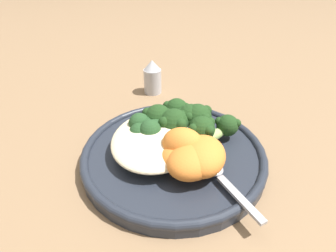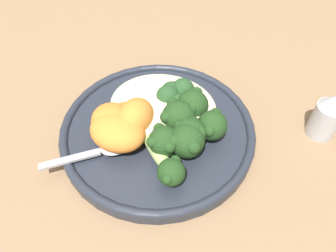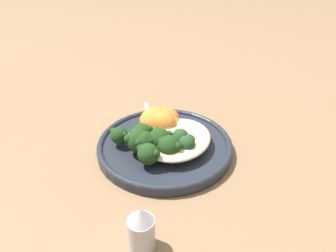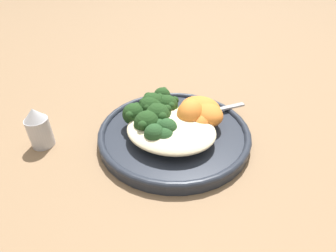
# 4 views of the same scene
# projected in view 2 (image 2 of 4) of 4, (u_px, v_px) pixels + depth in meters

# --- Properties ---
(ground_plane) EXTENTS (4.00, 4.00, 0.00)m
(ground_plane) POSITION_uv_depth(u_px,v_px,m) (149.00, 143.00, 0.45)
(ground_plane) COLOR #846647
(plate) EXTENTS (0.26, 0.26, 0.02)m
(plate) POSITION_uv_depth(u_px,v_px,m) (158.00, 130.00, 0.44)
(plate) COLOR #232833
(plate) RESTS_ON ground_plane
(quinoa_mound) EXTENTS (0.15, 0.12, 0.03)m
(quinoa_mound) POSITION_uv_depth(u_px,v_px,m) (163.00, 106.00, 0.44)
(quinoa_mound) COLOR beige
(quinoa_mound) RESTS_ON plate
(broccoli_stalk_0) EXTENTS (0.09, 0.09, 0.03)m
(broccoli_stalk_0) POSITION_uv_depth(u_px,v_px,m) (163.00, 159.00, 0.38)
(broccoli_stalk_0) COLOR #9EBC66
(broccoli_stalk_0) RESTS_ON plate
(broccoli_stalk_1) EXTENTS (0.08, 0.06, 0.04)m
(broccoli_stalk_1) POSITION_uv_depth(u_px,v_px,m) (162.00, 139.00, 0.40)
(broccoli_stalk_1) COLOR #9EBC66
(broccoli_stalk_1) RESTS_ON plate
(broccoli_stalk_2) EXTENTS (0.11, 0.05, 0.04)m
(broccoli_stalk_2) POSITION_uv_depth(u_px,v_px,m) (182.00, 139.00, 0.40)
(broccoli_stalk_2) COLOR #9EBC66
(broccoli_stalk_2) RESTS_ON plate
(broccoli_stalk_3) EXTENTS (0.10, 0.05, 0.04)m
(broccoli_stalk_3) POSITION_uv_depth(u_px,v_px,m) (184.00, 135.00, 0.40)
(broccoli_stalk_3) COLOR #9EBC66
(broccoli_stalk_3) RESTS_ON plate
(broccoli_stalk_4) EXTENTS (0.12, 0.05, 0.04)m
(broccoli_stalk_4) POSITION_uv_depth(u_px,v_px,m) (200.00, 125.00, 0.41)
(broccoli_stalk_4) COLOR #9EBC66
(broccoli_stalk_4) RESTS_ON plate
(broccoli_stalk_5) EXTENTS (0.09, 0.05, 0.04)m
(broccoli_stalk_5) POSITION_uv_depth(u_px,v_px,m) (174.00, 117.00, 0.42)
(broccoli_stalk_5) COLOR #9EBC66
(broccoli_stalk_5) RESTS_ON plate
(broccoli_stalk_6) EXTENTS (0.09, 0.08, 0.04)m
(broccoli_stalk_6) POSITION_uv_depth(u_px,v_px,m) (185.00, 108.00, 0.43)
(broccoli_stalk_6) COLOR #9EBC66
(broccoli_stalk_6) RESTS_ON plate
(broccoli_stalk_7) EXTENTS (0.06, 0.08, 0.03)m
(broccoli_stalk_7) POSITION_uv_depth(u_px,v_px,m) (164.00, 111.00, 0.44)
(broccoli_stalk_7) COLOR #9EBC66
(broccoli_stalk_7) RESTS_ON plate
(sweet_potato_chunk_0) EXTENTS (0.08, 0.06, 0.04)m
(sweet_potato_chunk_0) POSITION_uv_depth(u_px,v_px,m) (118.00, 132.00, 0.40)
(sweet_potato_chunk_0) COLOR orange
(sweet_potato_chunk_0) RESTS_ON plate
(sweet_potato_chunk_1) EXTENTS (0.09, 0.09, 0.04)m
(sweet_potato_chunk_1) POSITION_uv_depth(u_px,v_px,m) (115.00, 124.00, 0.41)
(sweet_potato_chunk_1) COLOR orange
(sweet_potato_chunk_1) RESTS_ON plate
(sweet_potato_chunk_2) EXTENTS (0.05, 0.06, 0.05)m
(sweet_potato_chunk_2) POSITION_uv_depth(u_px,v_px,m) (135.00, 118.00, 0.41)
(sweet_potato_chunk_2) COLOR orange
(sweet_potato_chunk_2) RESTS_ON plate
(sweet_potato_chunk_3) EXTENTS (0.05, 0.06, 0.03)m
(sweet_potato_chunk_3) POSITION_uv_depth(u_px,v_px,m) (122.00, 119.00, 0.42)
(sweet_potato_chunk_3) COLOR orange
(sweet_potato_chunk_3) RESTS_ON plate
(kale_tuft) EXTENTS (0.06, 0.06, 0.04)m
(kale_tuft) POSITION_uv_depth(u_px,v_px,m) (177.00, 97.00, 0.45)
(kale_tuft) COLOR #234723
(kale_tuft) RESTS_ON plate
(spoon) EXTENTS (0.10, 0.08, 0.01)m
(spoon) POSITION_uv_depth(u_px,v_px,m) (105.00, 149.00, 0.41)
(spoon) COLOR #A3A3A8
(spoon) RESTS_ON plate
(salt_shaker) EXTENTS (0.04, 0.04, 0.07)m
(salt_shaker) POSITION_uv_depth(u_px,v_px,m) (327.00, 115.00, 0.43)
(salt_shaker) COLOR #B2B2B7
(salt_shaker) RESTS_ON ground_plane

